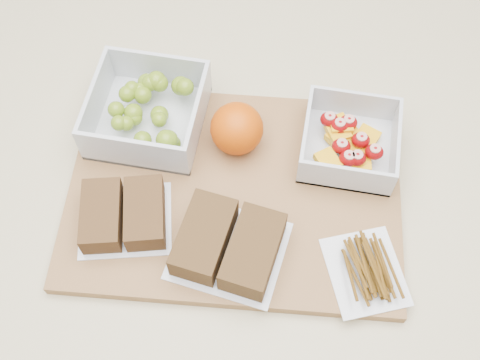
{
  "coord_description": "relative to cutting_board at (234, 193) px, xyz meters",
  "views": [
    {
      "loc": [
        0.08,
        -0.37,
        1.59
      ],
      "look_at": [
        0.01,
        -0.0,
        0.93
      ],
      "focal_mm": 45.0,
      "sensor_mm": 36.0,
      "label": 1
    }
  ],
  "objects": [
    {
      "name": "sandwich_bag_center",
      "position": [
        0.01,
        -0.08,
        0.03
      ],
      "size": [
        0.14,
        0.13,
        0.04
      ],
      "color": "silver",
      "rests_on": "cutting_board"
    },
    {
      "name": "ground",
      "position": [
        -0.01,
        0.01,
        -0.91
      ],
      "size": [
        4.0,
        4.0,
        0.0
      ],
      "primitive_type": "plane",
      "color": "gray",
      "rests_on": "ground"
    },
    {
      "name": "orange",
      "position": [
        -0.01,
        0.07,
        0.04
      ],
      "size": [
        0.07,
        0.07,
        0.07
      ],
      "primitive_type": "sphere",
      "color": "#D44C04",
      "rests_on": "cutting_board"
    },
    {
      "name": "grape_container",
      "position": [
        -0.13,
        0.08,
        0.03
      ],
      "size": [
        0.14,
        0.14,
        0.06
      ],
      "color": "silver",
      "rests_on": "cutting_board"
    },
    {
      "name": "fruit_container",
      "position": [
        0.13,
        0.08,
        0.03
      ],
      "size": [
        0.12,
        0.12,
        0.05
      ],
      "color": "silver",
      "rests_on": "cutting_board"
    },
    {
      "name": "cutting_board",
      "position": [
        0.0,
        0.0,
        0.0
      ],
      "size": [
        0.45,
        0.34,
        0.02
      ],
      "primitive_type": "cube",
      "rotation": [
        0.0,
        0.0,
        0.1
      ],
      "color": "olive",
      "rests_on": "counter"
    },
    {
      "name": "sandwich_bag_left",
      "position": [
        -0.12,
        -0.07,
        0.03
      ],
      "size": [
        0.13,
        0.12,
        0.03
      ],
      "color": "silver",
      "rests_on": "cutting_board"
    },
    {
      "name": "counter",
      "position": [
        -0.01,
        0.01,
        -0.46
      ],
      "size": [
        1.2,
        0.9,
        0.9
      ],
      "primitive_type": "cube",
      "color": "beige",
      "rests_on": "ground"
    },
    {
      "name": "pretzel_bag",
      "position": [
        0.17,
        -0.08,
        0.02
      ],
      "size": [
        0.12,
        0.13,
        0.02
      ],
      "color": "silver",
      "rests_on": "cutting_board"
    }
  ]
}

